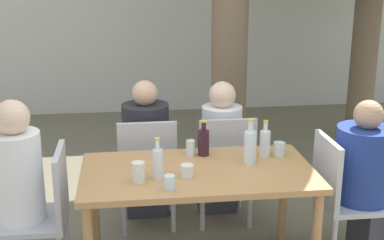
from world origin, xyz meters
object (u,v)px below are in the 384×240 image
(drinking_glass_2, at_px, (279,149))
(person_seated_1, at_px, (373,189))
(wine_bottle_3, at_px, (204,142))
(dining_table_front, at_px, (198,181))
(patio_chair_0, at_px, (45,209))
(water_bottle_1, at_px, (158,163))
(patio_chair_3, at_px, (225,163))
(drinking_glass_4, at_px, (169,183))
(drinking_glass_0, at_px, (138,172))
(person_seated_0, at_px, (6,205))
(drinking_glass_3, at_px, (191,148))
(person_seated_3, at_px, (219,154))
(person_seated_2, at_px, (146,155))
(water_bottle_0, at_px, (265,142))
(water_bottle_2, at_px, (250,146))
(drinking_glass_1, at_px, (187,171))
(patio_chair_2, at_px, (147,167))
(patio_chair_1, at_px, (341,193))

(drinking_glass_2, bearing_deg, person_seated_1, -17.50)
(wine_bottle_3, bearing_deg, dining_table_front, -106.12)
(patio_chair_0, distance_m, water_bottle_1, 0.80)
(patio_chair_3, height_order, drinking_glass_2, patio_chair_3)
(drinking_glass_4, bearing_deg, dining_table_front, 54.34)
(water_bottle_1, relative_size, drinking_glass_0, 2.08)
(person_seated_0, xyz_separation_m, drinking_glass_3, (1.21, 0.27, 0.23))
(drinking_glass_3, distance_m, drinking_glass_4, 0.60)
(person_seated_3, xyz_separation_m, water_bottle_1, (-0.57, -1.00, 0.33))
(drinking_glass_3, bearing_deg, person_seated_0, -167.39)
(person_seated_2, relative_size, drinking_glass_0, 9.07)
(patio_chair_0, bearing_deg, drinking_glass_3, 105.50)
(patio_chair_3, bearing_deg, person_seated_3, -90.00)
(person_seated_2, bearing_deg, patio_chair_3, 158.85)
(water_bottle_0, xyz_separation_m, water_bottle_2, (-0.13, -0.12, 0.02))
(person_seated_2, height_order, drinking_glass_2, person_seated_2)
(person_seated_0, height_order, wine_bottle_3, person_seated_0)
(person_seated_1, height_order, water_bottle_2, person_seated_1)
(person_seated_0, relative_size, drinking_glass_1, 14.95)
(patio_chair_2, bearing_deg, drinking_glass_3, 127.61)
(person_seated_0, relative_size, water_bottle_2, 4.02)
(person_seated_1, distance_m, water_bottle_0, 0.81)
(drinking_glass_1, bearing_deg, water_bottle_0, 27.84)
(water_bottle_0, distance_m, wine_bottle_3, 0.43)
(drinking_glass_2, bearing_deg, water_bottle_2, -153.88)
(patio_chair_0, bearing_deg, person_seated_3, 124.49)
(patio_chair_3, relative_size, drinking_glass_4, 10.02)
(drinking_glass_2, distance_m, drinking_glass_3, 0.62)
(dining_table_front, height_order, patio_chair_3, patio_chair_3)
(drinking_glass_3, bearing_deg, person_seated_2, 115.38)
(drinking_glass_1, bearing_deg, person_seated_0, 174.43)
(person_seated_1, bearing_deg, water_bottle_1, 94.33)
(patio_chair_3, height_order, drinking_glass_0, patio_chair_3)
(drinking_glass_0, xyz_separation_m, drinking_glass_4, (0.18, -0.14, -0.02))
(wine_bottle_3, bearing_deg, water_bottle_2, -33.32)
(patio_chair_2, height_order, person_seated_2, person_seated_2)
(dining_table_front, xyz_separation_m, patio_chair_1, (0.99, 0.00, -0.14))
(patio_chair_0, distance_m, person_seated_0, 0.24)
(water_bottle_0, xyz_separation_m, drinking_glass_2, (0.10, 0.00, -0.05))
(person_seated_2, bearing_deg, drinking_glass_2, 142.81)
(patio_chair_0, distance_m, drinking_glass_2, 1.63)
(patio_chair_0, height_order, patio_chair_3, same)
(patio_chair_2, bearing_deg, wine_bottle_3, 135.06)
(drinking_glass_0, xyz_separation_m, drinking_glass_2, (0.99, 0.35, -0.02))
(patio_chair_0, height_order, wine_bottle_3, wine_bottle_3)
(person_seated_1, xyz_separation_m, water_bottle_2, (-0.86, 0.08, 0.33))
(patio_chair_1, relative_size, drinking_glass_4, 10.02)
(person_seated_1, xyz_separation_m, water_bottle_0, (-0.73, 0.20, 0.31))
(drinking_glass_1, bearing_deg, person_seated_3, 68.79)
(drinking_glass_0, height_order, drinking_glass_1, drinking_glass_0)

